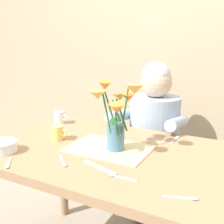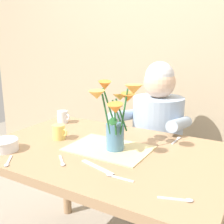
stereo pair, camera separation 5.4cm
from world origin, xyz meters
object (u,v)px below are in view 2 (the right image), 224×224
Objects in this scene: seated_person at (157,145)px; flower_vase at (116,115)px; tea_cup at (63,117)px; ceramic_bowl at (4,144)px; ceramic_mug at (59,132)px; dinner_knife at (97,167)px.

seated_person reaches higher than flower_vase.
ceramic_bowl is at bearing -82.99° from tea_cup.
seated_person is 0.71m from flower_vase.
seated_person is 12.20× the size of ceramic_mug.
flower_vase is 2.51× the size of ceramic_bowl.
tea_cup is (-0.56, 0.45, 0.04)m from dinner_knife.
seated_person is at bearing 62.42° from ceramic_bowl.
dinner_knife is (0.04, -0.81, 0.18)m from seated_person.
seated_person is 1.01m from ceramic_bowl.
seated_person is 0.83m from dinner_knife.
flower_vase is (0.02, -0.61, 0.36)m from seated_person.
tea_cup is (-0.52, -0.36, 0.22)m from seated_person.
dinner_knife is (0.02, -0.20, -0.18)m from flower_vase.
ceramic_mug is (0.12, 0.26, 0.01)m from ceramic_bowl.
tea_cup is at bearing 126.11° from ceramic_mug.
tea_cup is (-0.19, 0.26, 0.00)m from ceramic_mug.
seated_person is 3.33× the size of flower_vase.
flower_vase is at bearing 1.01° from ceramic_mug.
seated_person is 0.67m from tea_cup.
ceramic_mug is (-0.37, 0.19, 0.04)m from dinner_knife.
seated_person is 12.20× the size of tea_cup.
seated_person reaches higher than ceramic_bowl.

